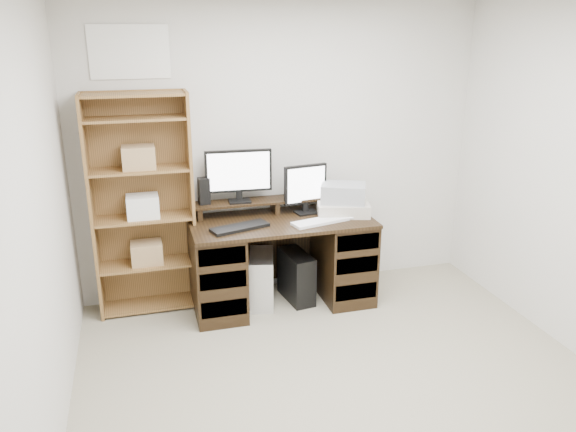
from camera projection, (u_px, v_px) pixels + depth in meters
name	position (u px, v px, depth m)	size (l,w,h in m)	color
room	(377.00, 225.00, 3.00)	(3.54, 4.04, 2.54)	gray
desk	(281.00, 260.00, 4.75)	(1.50, 0.70, 0.75)	black
riser_shelf	(275.00, 202.00, 4.79)	(1.40, 0.22, 0.12)	black
monitor_wide	(239.00, 173.00, 4.63)	(0.55, 0.15, 0.44)	black
monitor_small	(305.00, 187.00, 4.73)	(0.38, 0.17, 0.42)	black
speaker	(204.00, 191.00, 4.61)	(0.09, 0.09, 0.22)	black
keyboard_black	(240.00, 227.00, 4.41)	(0.46, 0.15, 0.03)	black
keyboard_white	(320.00, 221.00, 4.56)	(0.48, 0.15, 0.02)	white
mouse	(351.00, 217.00, 4.64)	(0.08, 0.06, 0.03)	white
printer	(343.00, 208.00, 4.75)	(0.43, 0.32, 0.11)	beige
basket	(343.00, 193.00, 4.71)	(0.36, 0.26, 0.16)	#969AA0
tower_silver	(262.00, 279.00, 4.79)	(0.20, 0.44, 0.44)	silver
tower_black	(296.00, 276.00, 4.85)	(0.24, 0.45, 0.43)	black
bookshelf	(143.00, 203.00, 4.50)	(0.80, 0.30, 1.80)	olive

